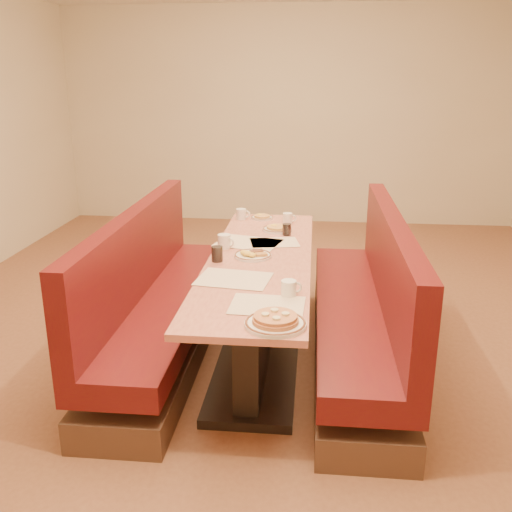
# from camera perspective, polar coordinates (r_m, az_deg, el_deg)

# --- Properties ---
(ground) EXTENTS (8.00, 8.00, 0.00)m
(ground) POSITION_cam_1_polar(r_m,az_deg,el_deg) (4.21, 0.38, -9.92)
(ground) COLOR #9E6647
(ground) RESTS_ON ground
(room_envelope) EXTENTS (6.04, 8.04, 2.82)m
(room_envelope) POSITION_cam_1_polar(r_m,az_deg,el_deg) (3.73, 0.44, 17.36)
(room_envelope) COLOR beige
(room_envelope) RESTS_ON ground
(diner_table) EXTENTS (0.70, 2.50, 0.75)m
(diner_table) POSITION_cam_1_polar(r_m,az_deg,el_deg) (4.05, 0.39, -5.23)
(diner_table) COLOR black
(diner_table) RESTS_ON ground
(booth_left) EXTENTS (0.55, 2.50, 1.05)m
(booth_left) POSITION_cam_1_polar(r_m,az_deg,el_deg) (4.19, -9.68, -4.92)
(booth_left) COLOR #4C3326
(booth_left) RESTS_ON ground
(booth_right) EXTENTS (0.55, 2.50, 1.05)m
(booth_right) POSITION_cam_1_polar(r_m,az_deg,el_deg) (4.06, 10.78, -5.72)
(booth_right) COLOR #4C3326
(booth_right) RESTS_ON ground
(placemat_near_left) EXTENTS (0.48, 0.39, 0.00)m
(placemat_near_left) POSITION_cam_1_polar(r_m,az_deg,el_deg) (3.52, -2.23, -2.29)
(placemat_near_left) COLOR beige
(placemat_near_left) RESTS_ON diner_table
(placemat_near_right) EXTENTS (0.42, 0.32, 0.00)m
(placemat_near_right) POSITION_cam_1_polar(r_m,az_deg,el_deg) (3.12, 1.14, -4.94)
(placemat_near_right) COLOR beige
(placemat_near_right) RESTS_ON diner_table
(placemat_far_left) EXTENTS (0.52, 0.44, 0.00)m
(placemat_far_left) POSITION_cam_1_polar(r_m,az_deg,el_deg) (4.26, -0.77, 1.34)
(placemat_far_left) COLOR beige
(placemat_far_left) RESTS_ON diner_table
(placemat_far_right) EXTENTS (0.40, 0.33, 0.00)m
(placemat_far_right) POSITION_cam_1_polar(r_m,az_deg,el_deg) (4.26, 1.86, 1.37)
(placemat_far_right) COLOR beige
(placemat_far_right) RESTS_ON diner_table
(pancake_plate) EXTENTS (0.31, 0.31, 0.07)m
(pancake_plate) POSITION_cam_1_polar(r_m,az_deg,el_deg) (2.88, 1.95, -6.57)
(pancake_plate) COLOR white
(pancake_plate) RESTS_ON diner_table
(eggs_plate) EXTENTS (0.26, 0.26, 0.05)m
(eggs_plate) POSITION_cam_1_polar(r_m,az_deg,el_deg) (3.93, -0.35, 0.12)
(eggs_plate) COLOR white
(eggs_plate) RESTS_ON diner_table
(extra_plate_mid) EXTENTS (0.24, 0.24, 0.05)m
(extra_plate_mid) POSITION_cam_1_polar(r_m,az_deg,el_deg) (4.60, 2.13, 2.76)
(extra_plate_mid) COLOR white
(extra_plate_mid) RESTS_ON diner_table
(extra_plate_far) EXTENTS (0.20, 0.20, 0.04)m
(extra_plate_far) POSITION_cam_1_polar(r_m,az_deg,el_deg) (4.98, 0.60, 3.91)
(extra_plate_far) COLOR white
(extra_plate_far) RESTS_ON diner_table
(coffee_mug_a) EXTENTS (0.12, 0.09, 0.09)m
(coffee_mug_a) POSITION_cam_1_polar(r_m,az_deg,el_deg) (3.25, 3.35, -3.22)
(coffee_mug_a) COLOR white
(coffee_mug_a) RESTS_ON diner_table
(coffee_mug_b) EXTENTS (0.13, 0.09, 0.10)m
(coffee_mug_b) POSITION_cam_1_polar(r_m,az_deg,el_deg) (4.13, -3.16, 1.49)
(coffee_mug_b) COLOR white
(coffee_mug_b) RESTS_ON diner_table
(coffee_mug_c) EXTENTS (0.12, 0.08, 0.09)m
(coffee_mug_c) POSITION_cam_1_polar(r_m,az_deg,el_deg) (4.82, 3.21, 3.80)
(coffee_mug_c) COLOR white
(coffee_mug_c) RESTS_ON diner_table
(coffee_mug_d) EXTENTS (0.12, 0.09, 0.09)m
(coffee_mug_d) POSITION_cam_1_polar(r_m,az_deg,el_deg) (4.95, -1.46, 4.23)
(coffee_mug_d) COLOR white
(coffee_mug_d) RESTS_ON diner_table
(soda_tumbler_near) EXTENTS (0.08, 0.08, 0.10)m
(soda_tumbler_near) POSITION_cam_1_polar(r_m,az_deg,el_deg) (3.84, -3.91, 0.21)
(soda_tumbler_near) COLOR black
(soda_tumbler_near) RESTS_ON diner_table
(soda_tumbler_mid) EXTENTS (0.07, 0.07, 0.09)m
(soda_tumbler_mid) POSITION_cam_1_polar(r_m,az_deg,el_deg) (4.47, 3.09, 2.66)
(soda_tumbler_mid) COLOR black
(soda_tumbler_mid) RESTS_ON diner_table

